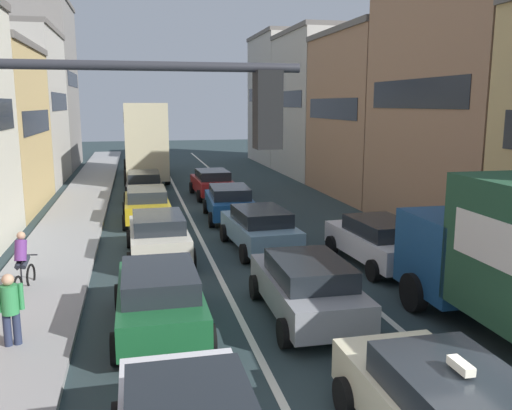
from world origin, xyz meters
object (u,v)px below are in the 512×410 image
Objects in this scene: sedan_centre_lane_fifth at (212,183)px; pedestrian_mid_sidewalk at (10,308)px; sedan_centre_lane_second at (307,286)px; coupe_centre_lane_fourth at (229,202)px; sedan_right_lane_behind_truck at (379,240)px; cyclist_on_sidewalk at (23,264)px; sedan_left_lane_fifth at (144,185)px; traffic_light_pole at (92,220)px; sedan_left_lane_third at (158,234)px; wagon_left_lane_second at (160,297)px; bus_mid_queue_primary at (144,137)px; hatchback_centre_lane_third at (260,228)px; sedan_left_lane_fourth at (147,204)px.

pedestrian_mid_sidewalk is at bearing 157.55° from sedan_centre_lane_fifth.
sedan_centre_lane_second is 0.99× the size of sedan_centre_lane_fifth.
sedan_centre_lane_second is 11.34m from coupe_centre_lane_fourth.
cyclist_on_sidewalk is (-10.39, -0.45, 0.05)m from sedan_right_lane_behind_truck.
sedan_centre_lane_fifth is 3.63m from sedan_left_lane_fifth.
sedan_centre_lane_fifth is 14.05m from sedan_right_lane_behind_truck.
cyclist_on_sidewalk is (-2.55, 8.90, -2.97)m from traffic_light_pole.
wagon_left_lane_second is at bearing 176.84° from sedan_left_lane_third.
bus_mid_queue_primary is at bearing 14.01° from sedan_right_lane_behind_truck.
hatchback_centre_lane_third is 2.55× the size of cyclist_on_sidewalk.
sedan_centre_lane_fifth is at bearing -33.25° from sedan_left_lane_fourth.
coupe_centre_lane_fourth is (3.54, 11.29, 0.00)m from wagon_left_lane_second.
bus_mid_queue_primary is at bearing -1.73° from cyclist_on_sidewalk.
coupe_centre_lane_fourth and sedan_left_lane_fifth have the same top height.
coupe_centre_lane_fourth is at bearing -17.52° from wagon_left_lane_second.
wagon_left_lane_second and sedan_left_lane_third have the same top height.
wagon_left_lane_second is at bearing 89.71° from sedan_centre_lane_second.
bus_mid_queue_primary is at bearing 159.44° from pedestrian_mid_sidewalk.
sedan_left_lane_fifth is 0.98× the size of sedan_right_lane_behind_truck.
sedan_centre_lane_second is at bearing -177.80° from coupe_centre_lane_fourth.
sedan_left_lane_third is 2.51× the size of cyclist_on_sidewalk.
bus_mid_queue_primary is at bearing 20.73° from sedan_centre_lane_fifth.
hatchback_centre_lane_third is at bearing -87.37° from sedan_left_lane_third.
sedan_left_lane_fifth is at bearing 23.81° from sedan_right_lane_behind_truck.
hatchback_centre_lane_third is at bearing -175.35° from coupe_centre_lane_fourth.
sedan_right_lane_behind_truck is (6.97, 3.58, 0.00)m from wagon_left_lane_second.
sedan_left_lane_fifth is at bearing 0.35° from sedan_left_lane_third.
wagon_left_lane_second is 11.83m from coupe_centre_lane_fourth.
wagon_left_lane_second is at bearing 81.40° from traffic_light_pole.
sedan_right_lane_behind_truck is at bearing -109.88° from sedan_left_lane_third.
hatchback_centre_lane_third is at bearing -31.36° from wagon_left_lane_second.
bus_mid_queue_primary reaches higher than sedan_left_lane_fifth.
wagon_left_lane_second and sedan_left_lane_fifth have the same top height.
pedestrian_mid_sidewalk is (-9.97, -3.95, 0.15)m from sedan_right_lane_behind_truck.
wagon_left_lane_second is 17.28m from sedan_left_lane_fifth.
bus_mid_queue_primary is at bearing 16.02° from coupe_centre_lane_fourth.
sedan_left_lane_third and coupe_centre_lane_fourth have the same top height.
sedan_left_lane_third and sedan_centre_lane_fifth have the same top height.
hatchback_centre_lane_third is 9.33m from pedestrian_mid_sidewalk.
sedan_centre_lane_second and coupe_centre_lane_fourth have the same top height.
sedan_left_lane_fourth is at bearing 30.77° from hatchback_centre_lane_third.
pedestrian_mid_sidewalk reaches higher than sedan_left_lane_third.
sedan_centre_lane_fifth is at bearing -3.05° from hatchback_centre_lane_third.
sedan_right_lane_behind_truck is 23.00m from bus_mid_queue_primary.
coupe_centre_lane_fourth is at bearing -0.07° from sedan_centre_lane_second.
wagon_left_lane_second is 0.98× the size of hatchback_centre_lane_third.
sedan_centre_lane_second is 0.41× the size of bus_mid_queue_primary.
traffic_light_pole is 23.27m from sedan_left_lane_fifth.
hatchback_centre_lane_third is 1.02× the size of sedan_left_lane_fourth.
traffic_light_pole is 1.28× the size of wagon_left_lane_second.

